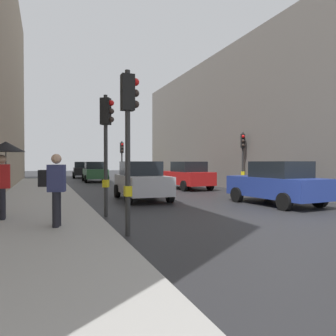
# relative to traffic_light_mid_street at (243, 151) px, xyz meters

# --- Properties ---
(ground_plane) EXTENTS (120.00, 120.00, 0.00)m
(ground_plane) POSITION_rel_traffic_light_mid_street_xyz_m (-4.63, -8.93, -2.42)
(ground_plane) COLOR #28282B
(sidewalk_kerb) EXTENTS (3.40, 40.00, 0.16)m
(sidewalk_kerb) POSITION_rel_traffic_light_mid_street_xyz_m (-11.26, -2.93, -2.34)
(sidewalk_kerb) COLOR #A8A5A0
(sidewalk_kerb) RESTS_ON ground
(building_facade_right) EXTENTS (12.00, 25.00, 9.44)m
(building_facade_right) POSITION_rel_traffic_light_mid_street_xyz_m (6.31, 5.65, 2.30)
(building_facade_right) COLOR slate
(building_facade_right) RESTS_ON ground
(traffic_light_mid_street) EXTENTS (0.35, 0.45, 3.51)m
(traffic_light_mid_street) POSITION_rel_traffic_light_mid_street_xyz_m (0.00, 0.00, 0.00)
(traffic_light_mid_street) COLOR #2D2D2D
(traffic_light_mid_street) RESTS_ON ground
(traffic_light_near_left) EXTENTS (0.43, 0.24, 3.87)m
(traffic_light_near_left) POSITION_rel_traffic_light_mid_street_xyz_m (-9.24, -8.96, 0.25)
(traffic_light_near_left) COLOR #2D2D2D
(traffic_light_near_left) RESTS_ON ground
(traffic_light_near_right) EXTENTS (0.44, 0.37, 3.86)m
(traffic_light_near_right) POSITION_rel_traffic_light_mid_street_xyz_m (-9.24, -6.10, 0.24)
(traffic_light_near_right) COLOR #2D2D2D
(traffic_light_near_right) RESTS_ON ground
(traffic_light_far_median) EXTENTS (0.25, 0.43, 3.41)m
(traffic_light_far_median) POSITION_rel_traffic_light_mid_street_xyz_m (-5.20, 9.33, -0.07)
(traffic_light_far_median) COLOR #2D2D2D
(traffic_light_far_median) RESTS_ON ground
(car_green_estate) EXTENTS (2.14, 4.26, 1.76)m
(car_green_estate) POSITION_rel_traffic_light_mid_street_xyz_m (-6.90, 12.52, -1.54)
(car_green_estate) COLOR #2D6038
(car_green_estate) RESTS_ON ground
(car_red_sedan) EXTENTS (2.25, 4.31, 1.76)m
(car_red_sedan) POSITION_rel_traffic_light_mid_street_xyz_m (-2.56, 2.38, -1.54)
(car_red_sedan) COLOR red
(car_red_sedan) RESTS_ON ground
(car_blue_van) EXTENTS (2.28, 4.33, 1.76)m
(car_blue_van) POSITION_rel_traffic_light_mid_street_xyz_m (-2.32, -5.80, -1.54)
(car_blue_van) COLOR navy
(car_blue_van) RESTS_ON ground
(car_yellow_taxi) EXTENTS (2.12, 4.25, 1.76)m
(car_yellow_taxi) POSITION_rel_traffic_light_mid_street_xyz_m (-2.20, 17.13, -1.54)
(car_yellow_taxi) COLOR yellow
(car_yellow_taxi) RESTS_ON ground
(car_dark_suv) EXTENTS (2.23, 4.31, 1.76)m
(car_dark_suv) POSITION_rel_traffic_light_mid_street_xyz_m (-7.17, 20.24, -1.54)
(car_dark_suv) COLOR black
(car_dark_suv) RESTS_ON ground
(car_silver_hatchback) EXTENTS (2.16, 4.27, 1.76)m
(car_silver_hatchback) POSITION_rel_traffic_light_mid_street_xyz_m (-6.93, -2.13, -1.54)
(car_silver_hatchback) COLOR #BCBCC1
(car_silver_hatchback) RESTS_ON ground
(pedestrian_with_umbrella) EXTENTS (1.00, 1.00, 2.14)m
(pedestrian_with_umbrella) POSITION_rel_traffic_light_mid_street_xyz_m (-12.10, -6.45, -0.58)
(pedestrian_with_umbrella) COLOR black
(pedestrian_with_umbrella) RESTS_ON sidewalk_kerb
(pedestrian_with_grey_backpack) EXTENTS (0.65, 0.42, 1.77)m
(pedestrian_with_grey_backpack) POSITION_rel_traffic_light_mid_street_xyz_m (-10.86, -8.05, -1.26)
(pedestrian_with_grey_backpack) COLOR black
(pedestrian_with_grey_backpack) RESTS_ON sidewalk_kerb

